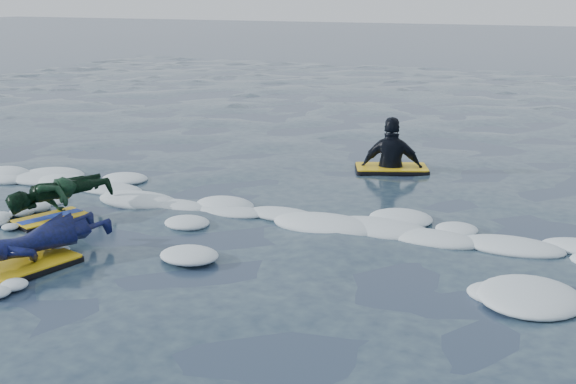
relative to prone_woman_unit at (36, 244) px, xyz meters
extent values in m
plane|color=#182339|center=(0.67, 1.10, -0.23)|extent=(120.00, 120.00, 0.00)
cube|color=black|center=(0.00, -0.22, -0.19)|extent=(0.89, 1.26, 0.06)
cube|color=yellow|center=(0.00, -0.22, -0.15)|extent=(0.86, 1.23, 0.02)
imported|color=#0C105A|center=(0.00, 0.03, 0.02)|extent=(0.99, 1.80, 0.41)
cube|color=black|center=(-0.90, 1.21, -0.20)|extent=(0.76, 1.00, 0.04)
cube|color=yellow|center=(-0.90, 1.21, -0.17)|extent=(0.74, 0.98, 0.02)
cube|color=blue|center=(-0.90, 1.21, -0.16)|extent=(0.44, 0.85, 0.01)
imported|color=#0E351B|center=(-0.90, 1.41, 0.05)|extent=(1.18, 1.48, 0.50)
cube|color=black|center=(2.33, 5.59, -0.19)|extent=(1.32, 1.04, 0.06)
cube|color=yellow|center=(2.33, 5.59, -0.15)|extent=(1.29, 1.01, 0.02)
imported|color=black|center=(2.33, 5.59, -0.20)|extent=(1.10, 0.67, 1.75)
camera|label=1|loc=(5.45, -5.57, 2.62)|focal=45.00mm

